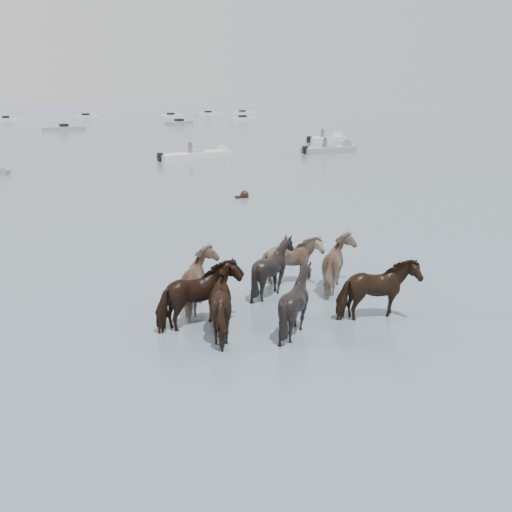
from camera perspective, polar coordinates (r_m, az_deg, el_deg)
ground at (r=12.77m, az=7.21°, el=-6.98°), size 400.00×400.00×0.00m
pony_herd at (r=13.15m, az=2.02°, el=-2.99°), size 6.23×4.38×1.63m
swimming_pony at (r=26.96m, az=-1.31°, el=6.40°), size 0.72×0.44×0.44m
motorboat_c at (r=42.74m, az=-5.47°, el=10.57°), size 6.75×2.37×1.92m
motorboat_d at (r=46.72m, az=8.42°, el=11.05°), size 5.31×2.00×1.92m
motorboat_e at (r=56.35m, az=7.87°, el=12.13°), size 5.27×2.18×1.92m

